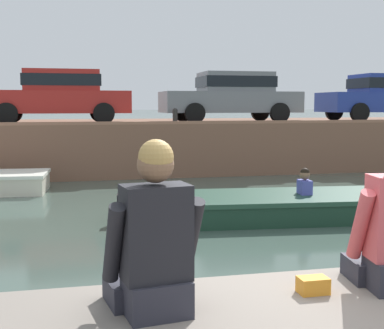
% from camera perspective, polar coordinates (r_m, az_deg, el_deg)
% --- Properties ---
extents(ground_plane, '(400.00, 400.00, 0.00)m').
position_cam_1_polar(ground_plane, '(9.40, -2.97, -6.36)').
color(ground_plane, '#42564C').
extents(far_quay_wall, '(60.00, 6.00, 1.53)m').
position_cam_1_polar(far_quay_wall, '(17.84, -7.73, 2.14)').
color(far_quay_wall, brown).
rests_on(far_quay_wall, ground).
extents(far_wall_coping, '(60.00, 0.24, 0.08)m').
position_cam_1_polar(far_wall_coping, '(14.93, -6.80, 4.43)').
color(far_wall_coping, '#9F6C52').
rests_on(far_wall_coping, far_quay_wall).
extents(motorboat_passing, '(6.18, 2.15, 0.92)m').
position_cam_1_polar(motorboat_passing, '(9.93, 9.08, -4.43)').
color(motorboat_passing, '#193828').
rests_on(motorboat_passing, ground).
extents(car_left_inner_red, '(4.23, 1.94, 1.54)m').
position_cam_1_polar(car_left_inner_red, '(16.12, -14.08, 7.29)').
color(car_left_inner_red, '#B2231E').
rests_on(car_left_inner_red, far_quay_wall).
extents(car_centre_grey, '(4.28, 1.89, 1.54)m').
position_cam_1_polar(car_centre_grey, '(16.85, 4.27, 7.42)').
color(car_centre_grey, slate).
rests_on(car_centre_grey, far_quay_wall).
extents(car_right_inner_blue, '(4.01, 1.94, 1.54)m').
position_cam_1_polar(car_right_inner_blue, '(19.06, 19.66, 6.94)').
color(car_right_inner_blue, '#233893').
rests_on(car_right_inner_blue, far_quay_wall).
extents(mooring_bollard_mid, '(0.15, 0.15, 0.45)m').
position_cam_1_polar(mooring_bollard_mid, '(15.25, -1.81, 5.26)').
color(mooring_bollard_mid, '#2D2B28').
rests_on(mooring_bollard_mid, far_quay_wall).
extents(person_seated_left, '(0.57, 0.57, 0.97)m').
position_cam_1_polar(person_seated_left, '(2.97, -4.12, -8.74)').
color(person_seated_left, '#282833').
rests_on(person_seated_left, near_quay).
extents(snack_bag, '(0.18, 0.12, 0.10)m').
position_cam_1_polar(snack_bag, '(3.42, 12.78, -12.45)').
color(snack_bag, orange).
rests_on(snack_bag, near_quay).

